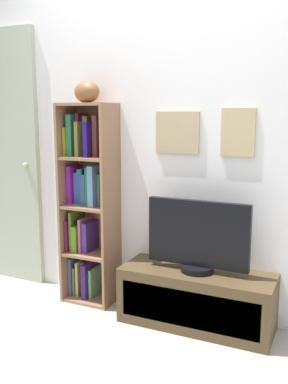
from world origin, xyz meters
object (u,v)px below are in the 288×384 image
bookshelf (88,203)px  tv_stand (196,298)px  television (198,237)px  football (87,92)px

bookshelf → tv_stand: bearing=-5.5°
tv_stand → bookshelf: bearing=174.5°
tv_stand → television: 0.43m
bookshelf → tv_stand: bookshelf is taller
bookshelf → television: bearing=-5.4°
football → tv_stand: size_ratio=0.25×
bookshelf → football: bearing=-46.3°
football → tv_stand: football is taller
bookshelf → football: football is taller
tv_stand → football: bearing=176.3°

